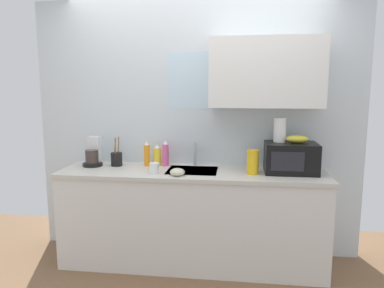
{
  "coord_description": "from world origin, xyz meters",
  "views": [
    {
      "loc": [
        0.41,
        -3.24,
        1.67
      ],
      "look_at": [
        0.0,
        0.0,
        1.15
      ],
      "focal_mm": 34.06,
      "sensor_mm": 36.0,
      "label": 1
    }
  ],
  "objects_px": {
    "coffee_maker": "(93,155)",
    "mug_white": "(154,168)",
    "dish_soap_bottle_yellow": "(157,155)",
    "microwave": "(291,158)",
    "paper_towel_roll": "(280,130)",
    "dish_soap_bottle_pink": "(166,154)",
    "dish_soap_bottle_orange": "(147,154)",
    "utensil_crock": "(117,159)",
    "cereal_canister": "(253,162)",
    "small_bowl": "(177,172)",
    "banana_bunch": "(297,139)"
  },
  "relations": [
    {
      "from": "microwave",
      "to": "small_bowl",
      "type": "relative_size",
      "value": 3.54
    },
    {
      "from": "utensil_crock",
      "to": "small_bowl",
      "type": "distance_m",
      "value": 0.73
    },
    {
      "from": "small_bowl",
      "to": "coffee_maker",
      "type": "bearing_deg",
      "value": 160.81
    },
    {
      "from": "microwave",
      "to": "banana_bunch",
      "type": "height_order",
      "value": "banana_bunch"
    },
    {
      "from": "paper_towel_roll",
      "to": "dish_soap_bottle_orange",
      "type": "distance_m",
      "value": 1.28
    },
    {
      "from": "coffee_maker",
      "to": "dish_soap_bottle_yellow",
      "type": "bearing_deg",
      "value": 8.14
    },
    {
      "from": "banana_bunch",
      "to": "small_bowl",
      "type": "bearing_deg",
      "value": -166.5
    },
    {
      "from": "banana_bunch",
      "to": "utensil_crock",
      "type": "height_order",
      "value": "banana_bunch"
    },
    {
      "from": "cereal_canister",
      "to": "dish_soap_bottle_orange",
      "type": "bearing_deg",
      "value": 168.85
    },
    {
      "from": "microwave",
      "to": "small_bowl",
      "type": "xyz_separation_m",
      "value": [
        -0.99,
        -0.25,
        -0.1
      ]
    },
    {
      "from": "paper_towel_roll",
      "to": "dish_soap_bottle_pink",
      "type": "distance_m",
      "value": 1.11
    },
    {
      "from": "microwave",
      "to": "dish_soap_bottle_pink",
      "type": "xyz_separation_m",
      "value": [
        -1.17,
        0.13,
        -0.02
      ]
    },
    {
      "from": "microwave",
      "to": "utensil_crock",
      "type": "xyz_separation_m",
      "value": [
        -1.65,
        0.07,
        -0.06
      ]
    },
    {
      "from": "dish_soap_bottle_yellow",
      "to": "cereal_canister",
      "type": "bearing_deg",
      "value": -15.06
    },
    {
      "from": "coffee_maker",
      "to": "utensil_crock",
      "type": "relative_size",
      "value": 0.97
    },
    {
      "from": "dish_soap_bottle_yellow",
      "to": "microwave",
      "type": "bearing_deg",
      "value": -6.74
    },
    {
      "from": "banana_bunch",
      "to": "paper_towel_roll",
      "type": "relative_size",
      "value": 0.91
    },
    {
      "from": "paper_towel_roll",
      "to": "cereal_canister",
      "type": "xyz_separation_m",
      "value": [
        -0.24,
        -0.15,
        -0.27
      ]
    },
    {
      "from": "mug_white",
      "to": "utensil_crock",
      "type": "relative_size",
      "value": 0.33
    },
    {
      "from": "coffee_maker",
      "to": "dish_soap_bottle_orange",
      "type": "xyz_separation_m",
      "value": [
        0.53,
        0.04,
        0.01
      ]
    },
    {
      "from": "paper_towel_roll",
      "to": "dish_soap_bottle_pink",
      "type": "bearing_deg",
      "value": 175.78
    },
    {
      "from": "dish_soap_bottle_yellow",
      "to": "mug_white",
      "type": "height_order",
      "value": "dish_soap_bottle_yellow"
    },
    {
      "from": "paper_towel_roll",
      "to": "mug_white",
      "type": "distance_m",
      "value": 1.18
    },
    {
      "from": "paper_towel_roll",
      "to": "dish_soap_bottle_yellow",
      "type": "xyz_separation_m",
      "value": [
        -1.16,
        0.1,
        -0.28
      ]
    },
    {
      "from": "banana_bunch",
      "to": "microwave",
      "type": "bearing_deg",
      "value": -178.23
    },
    {
      "from": "dish_soap_bottle_pink",
      "to": "banana_bunch",
      "type": "bearing_deg",
      "value": -6.03
    },
    {
      "from": "coffee_maker",
      "to": "mug_white",
      "type": "height_order",
      "value": "coffee_maker"
    },
    {
      "from": "dish_soap_bottle_yellow",
      "to": "small_bowl",
      "type": "bearing_deg",
      "value": -56.16
    },
    {
      "from": "coffee_maker",
      "to": "small_bowl",
      "type": "xyz_separation_m",
      "value": [
        0.89,
        -0.31,
        -0.07
      ]
    },
    {
      "from": "paper_towel_roll",
      "to": "dish_soap_bottle_yellow",
      "type": "height_order",
      "value": "paper_towel_roll"
    },
    {
      "from": "coffee_maker",
      "to": "mug_white",
      "type": "xyz_separation_m",
      "value": [
        0.67,
        -0.25,
        -0.06
      ]
    },
    {
      "from": "dish_soap_bottle_yellow",
      "to": "cereal_canister",
      "type": "relative_size",
      "value": 0.98
    },
    {
      "from": "banana_bunch",
      "to": "utensil_crock",
      "type": "relative_size",
      "value": 0.7
    },
    {
      "from": "dish_soap_bottle_yellow",
      "to": "dish_soap_bottle_orange",
      "type": "xyz_separation_m",
      "value": [
        -0.09,
        -0.05,
        0.02
      ]
    },
    {
      "from": "dish_soap_bottle_orange",
      "to": "mug_white",
      "type": "bearing_deg",
      "value": -64.58
    },
    {
      "from": "mug_white",
      "to": "utensil_crock",
      "type": "xyz_separation_m",
      "value": [
        -0.44,
        0.26,
        0.02
      ]
    },
    {
      "from": "microwave",
      "to": "cereal_canister",
      "type": "relative_size",
      "value": 2.16
    },
    {
      "from": "dish_soap_bottle_orange",
      "to": "dish_soap_bottle_yellow",
      "type": "bearing_deg",
      "value": 27.87
    },
    {
      "from": "dish_soap_bottle_yellow",
      "to": "mug_white",
      "type": "distance_m",
      "value": 0.34
    },
    {
      "from": "paper_towel_roll",
      "to": "dish_soap_bottle_yellow",
      "type": "bearing_deg",
      "value": 175.21
    },
    {
      "from": "dish_soap_bottle_orange",
      "to": "utensil_crock",
      "type": "relative_size",
      "value": 0.85
    },
    {
      "from": "microwave",
      "to": "cereal_canister",
      "type": "height_order",
      "value": "microwave"
    },
    {
      "from": "microwave",
      "to": "mug_white",
      "type": "distance_m",
      "value": 1.23
    },
    {
      "from": "dish_soap_bottle_yellow",
      "to": "cereal_canister",
      "type": "xyz_separation_m",
      "value": [
        0.92,
        -0.25,
        0.01
      ]
    },
    {
      "from": "mug_white",
      "to": "utensil_crock",
      "type": "distance_m",
      "value": 0.51
    },
    {
      "from": "dish_soap_bottle_pink",
      "to": "mug_white",
      "type": "height_order",
      "value": "dish_soap_bottle_pink"
    },
    {
      "from": "dish_soap_bottle_orange",
      "to": "banana_bunch",
      "type": "bearing_deg",
      "value": -4.04
    },
    {
      "from": "paper_towel_roll",
      "to": "mug_white",
      "type": "bearing_deg",
      "value": -167.81
    },
    {
      "from": "dish_soap_bottle_pink",
      "to": "dish_soap_bottle_yellow",
      "type": "xyz_separation_m",
      "value": [
        -0.09,
        0.02,
        -0.02
      ]
    },
    {
      "from": "banana_bunch",
      "to": "utensil_crock",
      "type": "bearing_deg",
      "value": 177.64
    }
  ]
}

